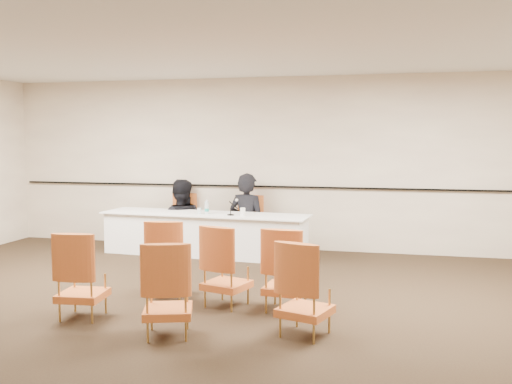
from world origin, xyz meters
The scene contains 20 objects.
floor centered at (0.00, 0.00, 0.00)m, with size 10.00×10.00×0.00m, color black.
ceiling centered at (0.00, 0.00, 3.00)m, with size 10.00×10.00×0.00m, color silver.
wall_back centered at (0.00, 4.00, 1.50)m, with size 10.00×0.04×3.00m, color #BFAB96.
wall_rail centered at (0.00, 3.96, 1.10)m, with size 9.80×0.04×0.03m, color black.
panel_table centered at (-1.06, 3.16, 0.35)m, with size 3.50×0.81×0.70m, color white, non-canonical shape.
panelist_main centered at (-0.46, 3.65, 0.43)m, with size 0.67×0.44×1.85m, color black.
panelist_main_chair centered at (-0.46, 3.65, 0.47)m, with size 0.50×0.50×0.95m, color #AC5C1E, non-canonical shape.
panelist_second centered at (-1.71, 3.73, 0.33)m, with size 0.86×0.67×1.77m, color black.
panelist_second_chair centered at (-1.71, 3.73, 0.47)m, with size 0.50×0.50×0.95m, color #AC5C1E, non-canonical shape.
papers centered at (-0.71, 3.13, 0.70)m, with size 0.30×0.22×0.00m, color white.
microphone centered at (-0.56, 3.00, 0.83)m, with size 0.10×0.19×0.27m, color black, non-canonical shape.
water_bottle centered at (-1.00, 3.09, 0.82)m, with size 0.07×0.07×0.23m, color teal, non-canonical shape.
drinking_glass centered at (-1.12, 3.06, 0.75)m, with size 0.06×0.06×0.10m, color silver.
coffee_cup centered at (-0.36, 2.99, 0.77)m, with size 0.08×0.08×0.13m, color white.
aud_chair_front_left centered at (-0.70, 0.68, 0.47)m, with size 0.50×0.50×0.95m, color #AC5C1E, non-canonical shape.
aud_chair_front_mid centered at (0.12, 0.43, 0.47)m, with size 0.50×0.50×0.95m, color #AC5C1E, non-canonical shape.
aud_chair_front_right centered at (0.82, 0.42, 0.47)m, with size 0.50×0.50×0.95m, color #AC5C1E, non-canonical shape.
aud_chair_back_left centered at (-1.27, -0.35, 0.47)m, with size 0.50×0.50×0.95m, color #AC5C1E, non-canonical shape.
aud_chair_back_mid centered at (-0.15, -0.67, 0.47)m, with size 0.50×0.50×0.95m, color #AC5C1E, non-canonical shape.
aud_chair_back_right centered at (1.15, -0.35, 0.47)m, with size 0.50×0.50×0.95m, color #AC5C1E, non-canonical shape.
Camera 1 is at (1.95, -5.77, 1.92)m, focal length 40.00 mm.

